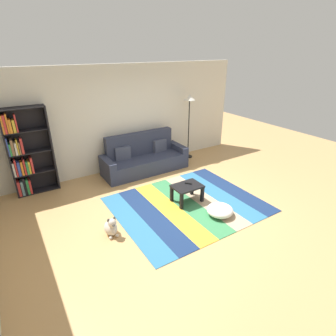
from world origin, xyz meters
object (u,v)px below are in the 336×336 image
couch (144,159)px  tv_remote (188,183)px  bookshelf (25,155)px  standing_lamp (189,106)px  coffee_table (187,189)px  dog (111,227)px  pouf (220,210)px

couch → tv_remote: 1.88m
bookshelf → tv_remote: 3.59m
couch → bookshelf: 2.80m
couch → standing_lamp: size_ratio=1.23×
coffee_table → standing_lamp: bearing=53.4°
dog → standing_lamp: 4.29m
couch → pouf: couch is taller
coffee_table → tv_remote: tv_remote is taller
couch → dog: couch is taller
coffee_table → pouf: size_ratio=1.19×
standing_lamp → bookshelf: bearing=178.3°
bookshelf → coffee_table: size_ratio=3.14×
dog → standing_lamp: bearing=34.4°
tv_remote → coffee_table: bearing=177.9°
bookshelf → coffee_table: bearing=-38.9°
tv_remote → bookshelf: bearing=102.8°
couch → dog: (-1.78, -2.14, -0.18)m
bookshelf → standing_lamp: bookshelf is taller
coffee_table → pouf: bearing=-72.7°
bookshelf → tv_remote: size_ratio=12.96×
pouf → standing_lamp: standing_lamp is taller
dog → bookshelf: bearing=111.3°
coffee_table → dog: size_ratio=1.56×
coffee_table → dog: (-1.80, -0.21, -0.15)m
bookshelf → standing_lamp: (4.30, -0.12, 0.62)m
standing_lamp → tv_remote: bearing=-126.0°
dog → standing_lamp: (3.35, 2.30, 1.38)m
pouf → tv_remote: bearing=101.9°
pouf → standing_lamp: bearing=65.5°
bookshelf → dog: bookshelf is taller
coffee_table → tv_remote: size_ratio=4.13×
standing_lamp → tv_remote: size_ratio=12.30×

